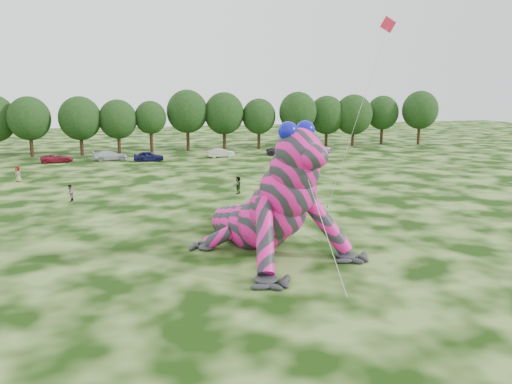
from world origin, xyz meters
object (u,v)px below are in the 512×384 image
object	(u,v)px
spectator_4	(18,174)
tree_8	(118,127)
tree_11	(224,121)
car_5	(221,153)
car_6	(282,151)
spectator_5	(238,185)
car_7	(320,149)
tree_12	(259,124)
tree_14	(327,121)
flying_kite	(383,40)
spectator_1	(70,193)
tree_6	(30,127)
spectator_2	(285,168)
tree_17	(420,118)
tree_15	(353,120)
tree_9	(151,127)
tree_7	(80,126)
car_2	(57,158)
tree_16	(382,120)
tree_13	(298,120)
tree_10	(187,120)
inflatable_gecko	(253,184)
car_4	(149,156)
car_3	(110,155)

from	to	relation	value
spectator_4	tree_8	bearing A→B (deg)	104.05
tree_11	car_5	size ratio (longest dim) A/B	2.36
car_6	spectator_5	xyz separation A→B (m)	(-13.96, -27.81, 0.20)
car_7	spectator_4	world-z (taller)	spectator_4
tree_8	tree_12	size ratio (longest dim) A/B	1.00
tree_14	flying_kite	bearing A→B (deg)	-109.06
spectator_1	tree_8	bearing A→B (deg)	-174.42
spectator_5	spectator_4	bearing A→B (deg)	-83.33
tree_6	car_7	bearing A→B (deg)	-8.75
spectator_1	spectator_4	xyz separation A→B (m)	(-6.64, 12.53, 0.08)
car_6	spectator_2	bearing A→B (deg)	172.77
tree_17	car_6	world-z (taller)	tree_17
tree_15	spectator_5	world-z (taller)	tree_15
tree_9	tree_17	world-z (taller)	tree_17
tree_6	tree_15	world-z (taller)	tree_15
tree_7	spectator_5	distance (m)	40.50
car_2	spectator_2	distance (m)	34.38
tree_12	tree_16	world-z (taller)	tree_16
tree_9	flying_kite	bearing A→B (deg)	-73.24
tree_13	spectator_5	xyz separation A→B (m)	(-19.95, -36.76, -4.17)
car_5	spectator_2	bearing A→B (deg)	-169.22
spectator_2	spectator_1	bearing A→B (deg)	-165.27
tree_12	tree_16	xyz separation A→B (m)	(25.44, 1.63, 0.20)
tree_10	car_2	xyz separation A→B (m)	(-20.52, -9.40, -4.62)
tree_10	car_6	size ratio (longest dim) A/B	2.09
tree_8	tree_6	bearing A→B (deg)	-178.71
tree_10	car_2	bearing A→B (deg)	-155.39
tree_7	spectator_5	xyz separation A→B (m)	(17.26, -36.44, -3.84)
tree_6	tree_17	xyz separation A→B (m)	(69.51, -0.02, 0.40)
tree_6	tree_12	xyz separation A→B (m)	(37.57, 1.05, -0.26)
inflatable_gecko	tree_13	bearing A→B (deg)	43.96
tree_11	spectator_2	distance (m)	28.10
tree_10	tree_13	size ratio (longest dim) A/B	1.04
car_5	tree_13	bearing A→B (deg)	-64.98
tree_11	tree_16	size ratio (longest dim) A/B	1.07
tree_6	tree_15	xyz separation A→B (m)	(56.03, 1.09, 0.07)
inflatable_gecko	flying_kite	world-z (taller)	flying_kite
tree_14	car_7	bearing A→B (deg)	-118.87
tree_9	car_7	distance (m)	28.68
tree_15	car_2	bearing A→B (deg)	-170.55
tree_16	car_6	distance (m)	27.06
tree_13	car_4	distance (m)	29.37
spectator_2	tree_16	bearing A→B (deg)	38.47
tree_10	car_6	world-z (taller)	tree_10
spectator_4	spectator_2	bearing A→B (deg)	34.46
spectator_5	car_3	bearing A→B (deg)	-119.20
tree_10	tree_15	world-z (taller)	tree_10
inflatable_gecko	tree_8	distance (m)	54.66
tree_13	car_5	world-z (taller)	tree_13
flying_kite	car_2	size ratio (longest dim) A/B	3.61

